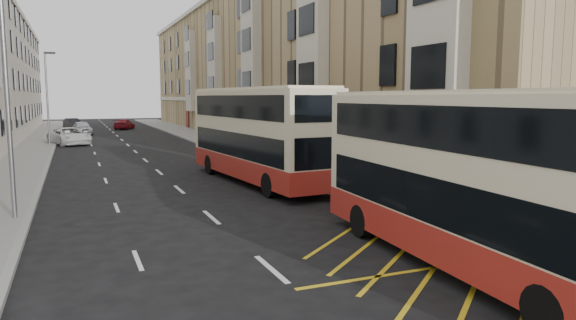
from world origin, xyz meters
name	(u,v)px	position (x,y,z in m)	size (l,w,h in m)	color
pavement_right	(248,151)	(8.00, 30.00, 0.07)	(4.00, 120.00, 0.15)	slate
pavement_left	(24,161)	(-7.50, 30.00, 0.07)	(3.00, 120.00, 0.15)	slate
kerb_right	(223,153)	(6.00, 30.00, 0.07)	(0.25, 120.00, 0.15)	gray
kerb_left	(49,160)	(-6.00, 30.00, 0.07)	(0.25, 120.00, 0.15)	gray
road_markings	(123,141)	(0.00, 45.00, 0.01)	(10.00, 110.00, 0.01)	silver
terrace_right	(263,67)	(14.88, 45.38, 7.52)	(10.75, 79.00, 15.25)	tan
guard_railing	(431,202)	(6.25, 5.75, 0.86)	(0.06, 6.56, 1.01)	#C01005
street_lamp_near	(8,86)	(-6.35, 12.00, 4.64)	(0.93, 0.18, 8.00)	slate
street_lamp_far	(48,93)	(-6.35, 42.00, 4.64)	(0.93, 0.18, 8.00)	slate
double_decker_front	(471,180)	(4.52, 2.10, 2.26)	(3.23, 11.25, 4.43)	beige
double_decker_rear	(258,135)	(4.06, 16.50, 2.41)	(3.76, 12.04, 4.72)	beige
pedestrian_mid	(487,196)	(7.98, 5.09, 1.04)	(0.87, 0.68, 1.78)	black
pedestrian_far	(460,205)	(6.35, 4.49, 1.01)	(1.01, 0.42, 1.72)	black
white_van	(69,136)	(-4.79, 42.25, 0.77)	(2.57, 5.57, 1.55)	silver
car_silver	(82,128)	(-3.52, 55.05, 0.78)	(1.85, 4.60, 1.57)	#A8ABB0
car_dark	(73,123)	(-4.49, 68.34, 0.69)	(1.45, 4.17, 1.37)	black
car_red	(124,124)	(1.83, 63.77, 0.66)	(1.86, 4.56, 1.32)	maroon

